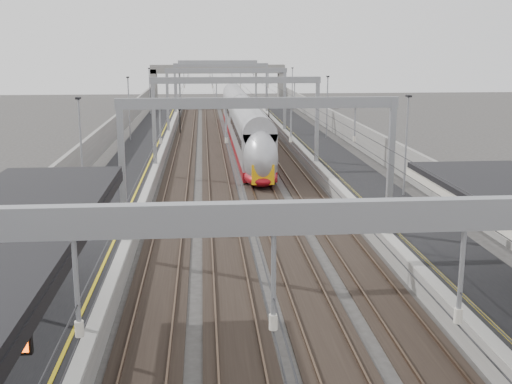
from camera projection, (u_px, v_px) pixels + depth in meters
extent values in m
cube|color=black|center=(137.00, 163.00, 52.49)|extent=(4.00, 120.00, 1.00)
cube|color=black|center=(330.00, 161.00, 53.78)|extent=(4.00, 120.00, 1.00)
cube|color=black|center=(180.00, 168.00, 52.88)|extent=(2.40, 140.00, 0.08)
cube|color=brown|center=(172.00, 167.00, 52.80)|extent=(0.07, 140.00, 0.14)
cube|color=brown|center=(189.00, 167.00, 52.91)|extent=(0.07, 140.00, 0.14)
cube|color=black|center=(217.00, 168.00, 53.12)|extent=(2.40, 140.00, 0.08)
cube|color=brown|center=(208.00, 167.00, 53.04)|extent=(0.07, 140.00, 0.14)
cube|color=brown|center=(225.00, 166.00, 53.15)|extent=(0.07, 140.00, 0.14)
cube|color=black|center=(253.00, 167.00, 53.36)|extent=(2.40, 140.00, 0.08)
cube|color=brown|center=(244.00, 166.00, 53.28)|extent=(0.07, 140.00, 0.14)
cube|color=brown|center=(261.00, 166.00, 53.39)|extent=(0.07, 140.00, 0.14)
cube|color=black|center=(288.00, 167.00, 53.60)|extent=(2.40, 140.00, 0.08)
cube|color=brown|center=(280.00, 166.00, 53.52)|extent=(0.07, 140.00, 0.14)
cube|color=brown|center=(297.00, 165.00, 53.63)|extent=(0.07, 140.00, 0.14)
cube|color=gray|center=(371.00, 216.00, 9.83)|extent=(13.00, 0.25, 0.50)
cube|color=gray|center=(122.00, 171.00, 29.44)|extent=(0.28, 0.28, 6.60)
cube|color=gray|center=(391.00, 167.00, 30.45)|extent=(0.28, 0.28, 6.60)
cube|color=gray|center=(259.00, 103.00, 29.26)|extent=(13.00, 0.25, 0.50)
cube|color=gray|center=(154.00, 121.00, 48.87)|extent=(0.28, 0.28, 6.60)
cube|color=gray|center=(317.00, 120.00, 49.88)|extent=(0.28, 0.28, 6.60)
cube|color=gray|center=(236.00, 80.00, 48.70)|extent=(13.00, 0.25, 0.50)
cube|color=gray|center=(168.00, 100.00, 68.30)|extent=(0.28, 0.28, 6.60)
cube|color=gray|center=(285.00, 99.00, 69.31)|extent=(0.28, 0.28, 6.60)
cube|color=gray|center=(226.00, 70.00, 68.13)|extent=(13.00, 0.25, 0.50)
cube|color=gray|center=(175.00, 88.00, 87.73)|extent=(0.28, 0.28, 6.60)
cube|color=gray|center=(267.00, 87.00, 88.74)|extent=(0.28, 0.28, 6.60)
cube|color=gray|center=(221.00, 65.00, 87.56)|extent=(13.00, 0.25, 0.50)
cube|color=gray|center=(180.00, 81.00, 105.22)|extent=(0.28, 0.28, 6.60)
cube|color=gray|center=(256.00, 80.00, 106.23)|extent=(0.28, 0.28, 6.60)
cube|color=gray|center=(218.00, 62.00, 105.05)|extent=(13.00, 0.25, 0.50)
cylinder|color=#262628|center=(181.00, 97.00, 56.52)|extent=(0.03, 140.00, 0.03)
cylinder|color=#262628|center=(215.00, 97.00, 56.76)|extent=(0.03, 140.00, 0.03)
cylinder|color=#262628|center=(248.00, 97.00, 57.00)|extent=(0.03, 140.00, 0.03)
cylinder|color=#262628|center=(282.00, 96.00, 57.24)|extent=(0.03, 140.00, 0.03)
cube|color=gray|center=(218.00, 69.00, 105.31)|extent=(22.00, 2.20, 1.40)
cube|color=gray|center=(154.00, 88.00, 105.15)|extent=(1.00, 2.20, 6.20)
cube|color=gray|center=(281.00, 88.00, 106.84)|extent=(1.00, 2.20, 6.20)
cube|color=gray|center=(97.00, 151.00, 51.99)|extent=(0.30, 120.00, 3.20)
cube|color=gray|center=(368.00, 147.00, 53.79)|extent=(0.30, 120.00, 3.20)
cube|color=maroon|center=(250.00, 154.00, 56.81)|extent=(2.51, 21.39, 0.74)
cube|color=#A5A5AB|center=(250.00, 134.00, 56.42)|extent=(2.51, 21.39, 2.79)
cube|color=black|center=(257.00, 173.00, 49.61)|extent=(1.86, 2.23, 0.46)
cube|color=maroon|center=(237.00, 124.00, 77.96)|extent=(2.51, 21.39, 0.74)
cube|color=#A5A5AB|center=(237.00, 110.00, 77.56)|extent=(2.51, 21.39, 2.79)
cube|color=black|center=(240.00, 135.00, 70.75)|extent=(1.86, 2.23, 0.46)
ellipsoid|color=#A5A5AB|center=(260.00, 158.00, 45.91)|extent=(2.51, 4.84, 3.91)
cube|color=#FFB40D|center=(263.00, 175.00, 44.16)|extent=(1.58, 0.12, 1.39)
cube|color=black|center=(263.00, 154.00, 44.25)|extent=(1.49, 0.54, 0.88)
cylinder|color=black|center=(180.00, 121.00, 73.27)|extent=(0.12, 0.12, 3.00)
cube|color=black|center=(180.00, 107.00, 72.91)|extent=(0.32, 0.22, 0.75)
sphere|color=#0CE526|center=(180.00, 106.00, 72.75)|extent=(0.16, 0.16, 0.16)
cylinder|color=black|center=(253.00, 120.00, 74.72)|extent=(0.12, 0.12, 3.00)
cube|color=black|center=(253.00, 106.00, 74.37)|extent=(0.32, 0.22, 0.75)
sphere|color=#0CE526|center=(253.00, 105.00, 74.21)|extent=(0.16, 0.16, 0.16)
cylinder|color=black|center=(269.00, 117.00, 77.63)|extent=(0.12, 0.12, 3.00)
cube|color=black|center=(269.00, 104.00, 77.27)|extent=(0.32, 0.22, 0.75)
sphere|color=red|center=(269.00, 102.00, 77.11)|extent=(0.16, 0.16, 0.16)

